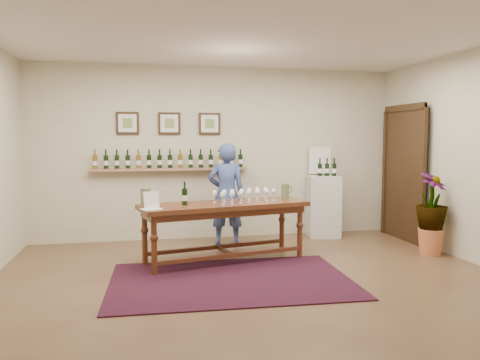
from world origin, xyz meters
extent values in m
plane|color=brown|center=(0.00, 0.00, 0.00)|extent=(6.00, 6.00, 0.00)
plane|color=beige|center=(0.00, 2.50, 1.40)|extent=(6.00, 0.00, 6.00)
plane|color=beige|center=(0.00, -2.50, 1.40)|extent=(6.00, 0.00, 6.00)
plane|color=silver|center=(0.00, 0.00, 2.80)|extent=(6.00, 6.00, 0.00)
cube|color=tan|center=(-0.80, 2.41, 1.15)|extent=(2.50, 0.16, 0.04)
cube|color=black|center=(2.94, 1.70, 1.05)|extent=(0.10, 1.00, 2.10)
cube|color=#301E10|center=(2.89, 1.70, 1.05)|extent=(0.04, 1.12, 2.22)
cube|color=#301E10|center=(-1.45, 2.48, 1.88)|extent=(0.35, 0.03, 0.35)
cube|color=white|center=(-1.45, 2.46, 1.88)|extent=(0.28, 0.01, 0.28)
cube|color=olive|center=(-1.45, 2.45, 1.88)|extent=(0.15, 0.00, 0.15)
cube|color=#301E10|center=(-0.80, 2.48, 1.88)|extent=(0.35, 0.03, 0.35)
cube|color=white|center=(-0.80, 2.46, 1.88)|extent=(0.28, 0.01, 0.28)
cube|color=olive|center=(-0.80, 2.45, 1.88)|extent=(0.15, 0.00, 0.15)
cube|color=#301E10|center=(-0.15, 2.48, 1.88)|extent=(0.35, 0.03, 0.35)
cube|color=white|center=(-0.15, 2.46, 1.88)|extent=(0.28, 0.01, 0.28)
cube|color=olive|center=(-0.15, 2.45, 1.88)|extent=(0.15, 0.00, 0.15)
cube|color=#4B0D0F|center=(-0.26, 0.06, 0.01)|extent=(2.82, 1.95, 0.01)
cube|color=#472311|center=(-0.18, 0.93, 0.76)|extent=(2.32, 1.15, 0.06)
cube|color=#472311|center=(-0.18, 0.93, 0.69)|extent=(2.18, 1.01, 0.10)
cylinder|color=#472311|center=(-1.12, 0.47, 0.36)|extent=(0.08, 0.08, 0.73)
cylinder|color=#472311|center=(0.86, 0.89, 0.36)|extent=(0.08, 0.08, 0.73)
cylinder|color=#472311|center=(-1.23, 0.96, 0.36)|extent=(0.08, 0.08, 0.73)
cylinder|color=#472311|center=(0.75, 1.38, 0.36)|extent=(0.08, 0.08, 0.73)
cube|color=#472311|center=(-0.13, 0.68, 0.14)|extent=(1.99, 0.47, 0.05)
cube|color=#472311|center=(-0.24, 1.17, 0.14)|extent=(1.99, 0.47, 0.05)
cube|color=#472311|center=(-0.18, 0.93, 0.14)|extent=(0.15, 0.50, 0.05)
cube|color=white|center=(-1.14, 0.58, 0.89)|extent=(0.28, 0.24, 0.21)
cube|color=silver|center=(1.73, 2.20, 0.51)|extent=(0.59, 0.59, 1.02)
cube|color=white|center=(1.72, 2.38, 1.27)|extent=(0.36, 0.08, 0.50)
cone|color=#C96D43|center=(2.73, 0.68, 0.18)|extent=(0.35, 0.35, 0.37)
imported|color=#1C3415|center=(2.73, 0.68, 0.69)|extent=(0.75, 0.75, 0.64)
imported|color=#3A4C89|center=(0.03, 1.93, 0.78)|extent=(0.63, 0.47, 1.57)
camera|label=1|loc=(-1.26, -5.11, 1.63)|focal=35.00mm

